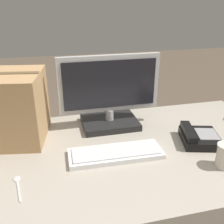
% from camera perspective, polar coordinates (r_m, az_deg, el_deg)
% --- Properties ---
extents(office_desk, '(1.80, 0.90, 0.74)m').
position_cam_1_polar(office_desk, '(1.49, 0.20, -20.56)').
color(office_desk, '#A89E8E').
rests_on(office_desk, ground_plane).
extents(monitor, '(0.55, 0.24, 0.40)m').
position_cam_1_polar(monitor, '(1.42, -0.52, 3.36)').
color(monitor, black).
rests_on(monitor, office_desk).
extents(keyboard, '(0.43, 0.16, 0.03)m').
position_cam_1_polar(keyboard, '(1.21, 0.64, -9.00)').
color(keyboard, silver).
rests_on(keyboard, office_desk).
extents(desk_phone, '(0.22, 0.24, 0.07)m').
position_cam_1_polar(desk_phone, '(1.38, 18.33, -5.21)').
color(desk_phone, black).
rests_on(desk_phone, office_desk).
extents(spoon, '(0.04, 0.16, 0.00)m').
position_cam_1_polar(spoon, '(1.12, -19.88, -14.42)').
color(spoon, silver).
rests_on(spoon, office_desk).
extents(cardboard_box, '(0.40, 0.38, 0.34)m').
position_cam_1_polar(cardboard_box, '(1.39, -21.89, 1.01)').
color(cardboard_box, tan).
rests_on(cardboard_box, office_desk).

